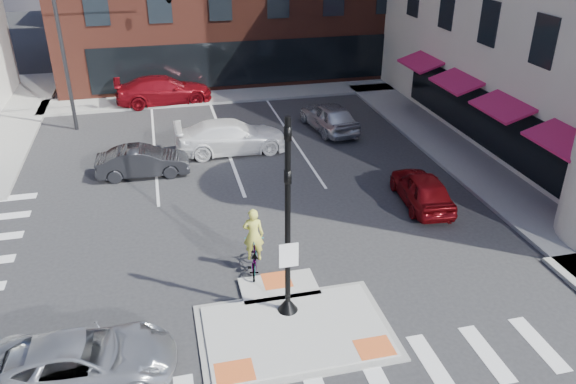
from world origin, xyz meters
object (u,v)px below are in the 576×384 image
object	(u,v)px
white_pickup	(232,136)
bg_car_red	(164,90)
silver_suv	(80,361)
cyclist	(254,250)
red_sedan	(422,189)
bg_car_dark	(143,162)
bg_car_silver	(329,116)

from	to	relation	value
white_pickup	bg_car_red	distance (m)	8.98
silver_suv	cyclist	size ratio (longest dim) A/B	2.08
silver_suv	red_sedan	size ratio (longest dim) A/B	1.18
bg_car_dark	bg_car_red	size ratio (longest dim) A/B	0.71
bg_car_silver	cyclist	world-z (taller)	cyclist
bg_car_red	cyclist	bearing A→B (deg)	-177.38
red_sedan	bg_car_silver	world-z (taller)	bg_car_silver
silver_suv	cyclist	bearing A→B (deg)	-51.48
bg_car_dark	cyclist	xyz separation A→B (m)	(3.45, -8.40, 0.11)
red_sedan	bg_car_silver	bearing A→B (deg)	-77.46
red_sedan	bg_car_silver	distance (m)	9.01
silver_suv	bg_car_red	distance (m)	22.69
red_sedan	bg_car_red	xyz separation A→B (m)	(-9.48, 15.71, 0.14)
red_sedan	bg_car_silver	size ratio (longest dim) A/B	0.89
white_pickup	silver_suv	bearing A→B (deg)	157.12
bg_car_dark	white_pickup	bearing A→B (deg)	-65.40
bg_car_silver	bg_car_red	xyz separation A→B (m)	(-8.36, 6.77, 0.06)
silver_suv	bg_car_dark	bearing A→B (deg)	-5.89
white_pickup	bg_car_red	world-z (taller)	bg_car_red
red_sedan	white_pickup	distance (m)	9.77
bg_car_dark	bg_car_silver	bearing A→B (deg)	-68.49
silver_suv	bg_car_red	world-z (taller)	bg_car_red
silver_suv	white_pickup	size ratio (longest dim) A/B	0.88
silver_suv	red_sedan	xyz separation A→B (m)	(12.44, 6.79, 0.03)
bg_car_dark	bg_car_silver	world-z (taller)	bg_car_silver
silver_suv	bg_car_dark	size ratio (longest dim) A/B	1.18
bg_car_silver	cyclist	distance (m)	13.47
white_pickup	bg_car_red	bearing A→B (deg)	18.57
bg_car_dark	red_sedan	bearing A→B (deg)	-115.08
cyclist	bg_car_red	bearing A→B (deg)	-71.82
white_pickup	cyclist	world-z (taller)	cyclist
silver_suv	bg_car_silver	distance (m)	19.38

